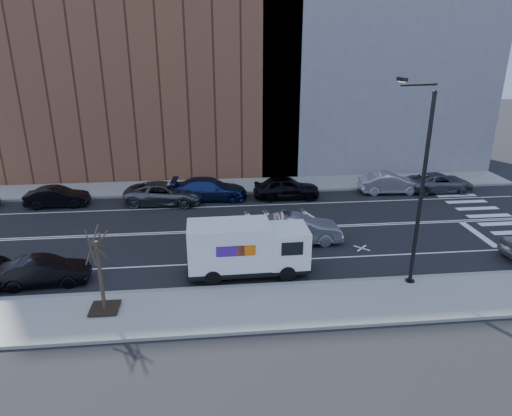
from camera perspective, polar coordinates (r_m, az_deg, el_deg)
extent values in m
plane|color=black|center=(28.08, -0.76, -2.72)|extent=(120.00, 120.00, 0.00)
cube|color=gray|center=(20.28, 1.56, -12.24)|extent=(44.00, 3.60, 0.15)
cube|color=gray|center=(36.30, -2.02, 2.81)|extent=(44.00, 3.60, 0.15)
cube|color=gray|center=(21.80, 0.94, -9.69)|extent=(44.00, 0.25, 0.17)
cube|color=gray|center=(34.59, -1.81, 1.93)|extent=(44.00, 0.25, 0.17)
cube|color=brown|center=(41.73, -14.66, 19.73)|extent=(26.00, 10.00, 22.00)
cube|color=slate|center=(43.79, 14.23, 22.39)|extent=(20.00, 10.00, 26.00)
cylinder|color=black|center=(21.56, 19.95, 1.55)|extent=(0.18, 0.18, 9.00)
cylinder|color=black|center=(23.27, 18.65, -8.76)|extent=(0.44, 0.44, 0.20)
sphere|color=black|center=(20.66, 21.46, 13.31)|extent=(0.20, 0.20, 0.20)
cylinder|color=black|center=(22.17, 19.52, 14.32)|extent=(0.11, 3.49, 0.48)
cube|color=black|center=(23.71, 17.81, 15.07)|extent=(0.25, 0.80, 0.18)
cube|color=#FFF2CC|center=(23.72, 17.79, 14.83)|extent=(0.18, 0.55, 0.03)
cube|color=black|center=(20.94, -18.38, -11.76)|extent=(1.20, 1.20, 0.04)
cylinder|color=#382B1E|center=(20.20, -18.86, -8.09)|extent=(0.16, 0.16, 3.20)
cylinder|color=#382B1E|center=(19.54, -18.61, -4.46)|extent=(0.06, 0.80, 1.44)
cylinder|color=#382B1E|center=(19.80, -18.96, -4.19)|extent=(0.81, 0.31, 1.19)
cylinder|color=#382B1E|center=(19.78, -19.80, -4.31)|extent=(0.58, 0.76, 1.50)
cylinder|color=#382B1E|center=(19.52, -19.99, -4.66)|extent=(0.47, 0.61, 1.37)
cylinder|color=#382B1E|center=(19.37, -19.25, -4.76)|extent=(0.72, 0.29, 1.13)
cube|color=black|center=(22.80, -1.19, -7.29)|extent=(5.87, 2.07, 0.28)
cube|color=white|center=(22.62, 4.04, -4.65)|extent=(1.92, 2.06, 1.88)
cube|color=black|center=(22.69, 6.45, -3.86)|extent=(0.08, 1.74, 0.90)
cube|color=black|center=(21.58, 4.56, -5.11)|extent=(1.04, 0.05, 0.66)
cube|color=black|center=(23.42, 3.59, -2.97)|extent=(1.04, 0.05, 0.66)
cube|color=black|center=(23.21, 6.24, -6.63)|extent=(0.17, 1.89, 0.33)
cube|color=white|center=(22.20, -3.40, -4.59)|extent=(3.99, 2.14, 2.17)
cube|color=#47198C|center=(21.19, -3.23, -5.44)|extent=(1.32, 0.04, 0.52)
cube|color=orange|center=(21.24, -1.19, -5.34)|extent=(0.85, 0.03, 0.52)
cube|color=#47198C|center=(23.11, -3.57, -3.18)|extent=(1.32, 0.04, 0.52)
cube|color=orange|center=(23.15, -1.71, -3.10)|extent=(0.85, 0.03, 0.52)
cylinder|color=black|center=(22.23, 3.94, -8.18)|extent=(0.80, 0.28, 0.79)
cylinder|color=black|center=(23.88, 3.11, -6.05)|extent=(0.80, 0.28, 0.79)
cylinder|color=black|center=(21.90, -5.41, -8.70)|extent=(0.80, 0.28, 0.79)
cylinder|color=black|center=(23.57, -5.55, -6.49)|extent=(0.80, 0.28, 0.79)
imported|color=black|center=(34.65, -23.59, 1.29)|extent=(4.25, 1.56, 1.39)
imported|color=#53565C|center=(32.94, -11.38, 1.83)|extent=(5.75, 3.14, 1.53)
imported|color=navy|center=(33.34, -5.82, 2.39)|extent=(5.57, 2.61, 1.57)
imported|color=black|center=(33.44, 3.83, 2.57)|extent=(4.87, 2.12, 1.63)
imported|color=#B5B5BB|center=(36.01, 16.39, 2.98)|extent=(4.68, 1.80, 1.52)
imported|color=#54585C|center=(37.72, 21.99, 2.98)|extent=(5.05, 2.35, 1.40)
imported|color=#98999C|center=(26.09, 5.20, -2.69)|extent=(5.07, 1.89, 1.65)
imported|color=black|center=(24.01, -24.97, -7.19)|extent=(4.18, 1.72, 1.35)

